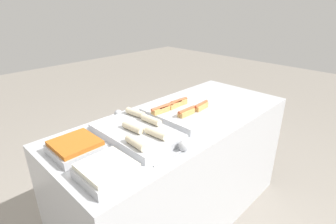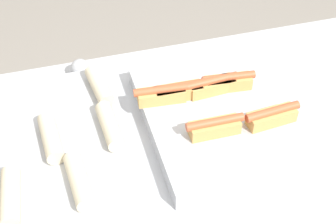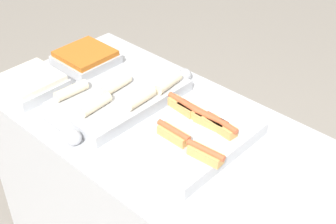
# 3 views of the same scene
# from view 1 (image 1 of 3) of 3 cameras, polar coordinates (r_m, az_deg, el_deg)

# --- Properties ---
(ground_plane) EXTENTS (12.00, 12.00, 0.00)m
(ground_plane) POSITION_cam_1_polar(r_m,az_deg,el_deg) (2.39, 2.08, -21.36)
(ground_plane) COLOR gray
(counter) EXTENTS (1.84, 0.78, 0.90)m
(counter) POSITION_cam_1_polar(r_m,az_deg,el_deg) (2.09, 2.26, -12.55)
(counter) COLOR #B7BABF
(counter) RESTS_ON ground_plane
(tray_hotdogs) EXTENTS (0.40, 0.48, 0.10)m
(tray_hotdogs) POSITION_cam_1_polar(r_m,az_deg,el_deg) (1.86, 2.62, -0.19)
(tray_hotdogs) COLOR #B7BABF
(tray_hotdogs) RESTS_ON counter
(tray_wraps) EXTENTS (0.33, 0.55, 0.09)m
(tray_wraps) POSITION_cam_1_polar(r_m,az_deg,el_deg) (1.61, -6.72, -4.39)
(tray_wraps) COLOR #B7BABF
(tray_wraps) RESTS_ON counter
(tray_side_front) EXTENTS (0.25, 0.25, 0.07)m
(tray_side_front) POSITION_cam_1_polar(r_m,az_deg,el_deg) (1.29, -13.15, -12.34)
(tray_side_front) COLOR #B7BABF
(tray_side_front) RESTS_ON counter
(tray_side_back) EXTENTS (0.25, 0.25, 0.07)m
(tray_side_back) POSITION_cam_1_polar(r_m,az_deg,el_deg) (1.52, -19.46, -7.24)
(tray_side_back) COLOR #B7BABF
(tray_side_back) RESTS_ON counter
(serving_spoon_near) EXTENTS (0.25, 0.06, 0.06)m
(serving_spoon_near) POSITION_cam_1_polar(r_m,az_deg,el_deg) (1.46, 3.13, -7.60)
(serving_spoon_near) COLOR #B2B5BA
(serving_spoon_near) RESTS_ON counter
(serving_spoon_far) EXTENTS (0.27, 0.06, 0.06)m
(serving_spoon_far) POSITION_cam_1_polar(r_m,az_deg,el_deg) (1.88, -11.06, -0.55)
(serving_spoon_far) COLOR #B2B5BA
(serving_spoon_far) RESTS_ON counter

